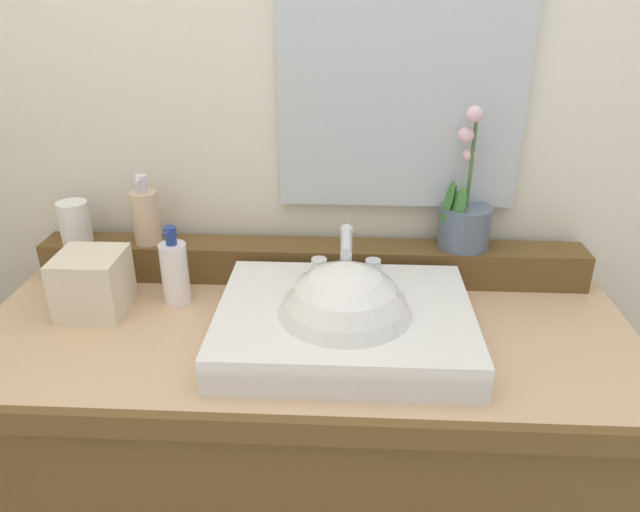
# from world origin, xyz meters

# --- Properties ---
(wall_back) EXTENTS (2.79, 0.20, 2.55)m
(wall_back) POSITION_xyz_m (0.00, 0.38, 1.28)
(wall_back) COLOR silver
(wall_back) RESTS_ON ground
(vanity_cabinet) EXTENTS (1.29, 0.56, 0.87)m
(vanity_cabinet) POSITION_xyz_m (0.00, -0.00, 0.44)
(vanity_cabinet) COLOR brown
(vanity_cabinet) RESTS_ON ground
(back_ledge) EXTENTS (1.22, 0.09, 0.08)m
(back_ledge) POSITION_xyz_m (0.00, 0.22, 0.91)
(back_ledge) COLOR brown
(back_ledge) RESTS_ON vanity_cabinet
(sink_basin) EXTENTS (0.47, 0.37, 0.28)m
(sink_basin) POSITION_xyz_m (0.08, -0.05, 0.90)
(sink_basin) COLOR white
(sink_basin) RESTS_ON vanity_cabinet
(potted_plant) EXTENTS (0.12, 0.11, 0.31)m
(potted_plant) POSITION_xyz_m (0.34, 0.23, 1.02)
(potted_plant) COLOR slate
(potted_plant) RESTS_ON back_ledge
(soap_dispenser) EXTENTS (0.06, 0.06, 0.16)m
(soap_dispenser) POSITION_xyz_m (-0.37, 0.21, 1.02)
(soap_dispenser) COLOR #D3B492
(soap_dispenser) RESTS_ON back_ledge
(tumbler_cup) EXTENTS (0.07, 0.07, 0.09)m
(tumbler_cup) POSITION_xyz_m (-0.53, 0.21, 1.00)
(tumbler_cup) COLOR white
(tumbler_cup) RESTS_ON back_ledge
(lotion_bottle) EXTENTS (0.06, 0.06, 0.17)m
(lotion_bottle) POSITION_xyz_m (-0.28, 0.09, 0.94)
(lotion_bottle) COLOR white
(lotion_bottle) RESTS_ON vanity_cabinet
(tissue_box) EXTENTS (0.13, 0.13, 0.13)m
(tissue_box) POSITION_xyz_m (-0.43, 0.05, 0.93)
(tissue_box) COLOR beige
(tissue_box) RESTS_ON vanity_cabinet
(mirror) EXTENTS (0.52, 0.02, 0.59)m
(mirror) POSITION_xyz_m (0.19, 0.27, 1.33)
(mirror) COLOR silver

